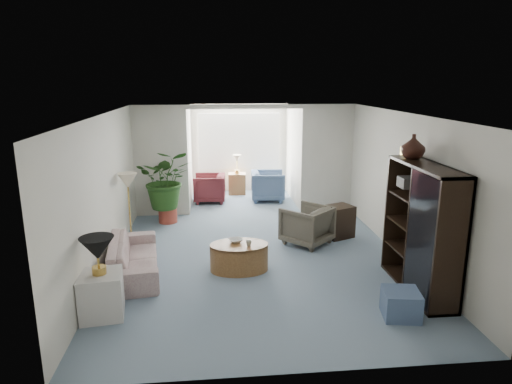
{
  "coord_description": "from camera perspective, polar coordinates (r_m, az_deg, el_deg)",
  "views": [
    {
      "loc": [
        -0.78,
        -7.13,
        3.04
      ],
      "look_at": [
        0.0,
        0.6,
        1.1
      ],
      "focal_mm": 31.76,
      "sensor_mm": 36.0,
      "label": 1
    }
  ],
  "objects": [
    {
      "name": "floor",
      "position": [
        7.79,
        0.45,
        -8.94
      ],
      "size": [
        6.0,
        6.0,
        0.0
      ],
      "primitive_type": "plane",
      "color": "gray",
      "rests_on": "ground"
    },
    {
      "name": "sunroom_chair_blue",
      "position": [
        11.62,
        1.52,
        0.8
      ],
      "size": [
        0.89,
        0.87,
        0.76
      ],
      "primitive_type": "imported",
      "rotation": [
        0.0,
        0.0,
        1.51
      ],
      "color": "#4A5A7F",
      "rests_on": "ground"
    },
    {
      "name": "back_pier_right",
      "position": [
        10.63,
        8.94,
        4.16
      ],
      "size": [
        1.2,
        0.12,
        2.5
      ],
      "primitive_type": "cube",
      "color": "silver",
      "rests_on": "ground"
    },
    {
      "name": "window_pane",
      "position": [
        12.45,
        -2.13,
        6.44
      ],
      "size": [
        2.2,
        0.02,
        1.5
      ],
      "primitive_type": "cube",
      "color": "white"
    },
    {
      "name": "entertainment_cabinet",
      "position": [
        6.99,
        20.15,
        -4.37
      ],
      "size": [
        0.45,
        1.69,
        1.88
      ],
      "primitive_type": "cube",
      "color": "black",
      "rests_on": "ground"
    },
    {
      "name": "framed_picture",
      "position": [
        7.86,
        18.72,
        3.45
      ],
      "size": [
        0.04,
        0.5,
        0.4
      ],
      "primitive_type": "cube",
      "color": "#BBAD95"
    },
    {
      "name": "coffee_bowl",
      "position": [
        7.45,
        -2.59,
        -6.12
      ],
      "size": [
        0.28,
        0.28,
        0.05
      ],
      "primitive_type": "imported",
      "rotation": [
        0.0,
        0.0,
        0.31
      ],
      "color": "silver",
      "rests_on": "coffee_table"
    },
    {
      "name": "shelf_clutter",
      "position": [
        6.76,
        20.48,
        -2.35
      ],
      "size": [
        0.3,
        1.13,
        1.06
      ],
      "color": "#4F4D4A",
      "rests_on": "entertainment_cabinet"
    },
    {
      "name": "coffee_table",
      "position": [
        7.45,
        -2.13,
        -8.19
      ],
      "size": [
        1.19,
        1.19,
        0.45
      ],
      "primitive_type": "cylinder",
      "rotation": [
        0.0,
        0.0,
        0.31
      ],
      "color": "olive",
      "rests_on": "ground"
    },
    {
      "name": "sunroom_floor",
      "position": [
        11.66,
        -1.73,
        -1.09
      ],
      "size": [
        2.6,
        2.6,
        0.0
      ],
      "primitive_type": "plane",
      "color": "gray",
      "rests_on": "ground"
    },
    {
      "name": "end_table",
      "position": [
        6.4,
        -18.89,
        -12.16
      ],
      "size": [
        0.61,
        0.61,
        0.6
      ],
      "primitive_type": "cube",
      "rotation": [
        0.0,
        0.0,
        0.14
      ],
      "color": "silver",
      "rests_on": "ground"
    },
    {
      "name": "back_header",
      "position": [
        10.18,
        -1.38,
        10.69
      ],
      "size": [
        2.6,
        0.12,
        0.1
      ],
      "primitive_type": "cube",
      "color": "silver",
      "rests_on": "back_pier_left"
    },
    {
      "name": "ottoman",
      "position": [
        6.39,
        17.79,
        -13.28
      ],
      "size": [
        0.53,
        0.53,
        0.37
      ],
      "primitive_type": "cube",
      "rotation": [
        0.0,
        0.0,
        -0.17
      ],
      "color": "#4A5A7F",
      "rests_on": "ground"
    },
    {
      "name": "cabinet_urn",
      "position": [
        7.18,
        19.19,
        5.43
      ],
      "size": [
        0.35,
        0.35,
        0.37
      ],
      "primitive_type": "imported",
      "color": "#321810",
      "rests_on": "entertainment_cabinet"
    },
    {
      "name": "floor_lamp",
      "position": [
        8.54,
        -15.88,
        1.37
      ],
      "size": [
        0.36,
        0.36,
        0.28
      ],
      "primitive_type": "cone",
      "color": "#F6E7C4",
      "rests_on": "ground"
    },
    {
      "name": "plant_pot",
      "position": [
        10.07,
        -11.03,
        -2.87
      ],
      "size": [
        0.4,
        0.4,
        0.32
      ],
      "primitive_type": "cylinder",
      "color": "#9F3B2E",
      "rests_on": "ground"
    },
    {
      "name": "coffee_cup",
      "position": [
        7.27,
        -0.92,
        -6.49
      ],
      "size": [
        0.12,
        0.12,
        0.09
      ],
      "primitive_type": "imported",
      "rotation": [
        0.0,
        0.0,
        0.31
      ],
      "color": "#B7B4A0",
      "rests_on": "coffee_table"
    },
    {
      "name": "sunroom_table",
      "position": [
        12.31,
        -2.39,
        1.06
      ],
      "size": [
        0.48,
        0.39,
        0.56
      ],
      "primitive_type": "cube",
      "rotation": [
        0.0,
        0.0,
        -0.06
      ],
      "color": "olive",
      "rests_on": "ground"
    },
    {
      "name": "side_table_dark",
      "position": [
        9.08,
        10.34,
        -3.67
      ],
      "size": [
        0.65,
        0.6,
        0.63
      ],
      "primitive_type": "cube",
      "rotation": [
        0.0,
        0.0,
        0.41
      ],
      "color": "black",
      "rests_on": "ground"
    },
    {
      "name": "wingback_chair",
      "position": [
        8.62,
        6.41,
        -4.14
      ],
      "size": [
        1.12,
        1.13,
        0.73
      ],
      "primitive_type": "imported",
      "rotation": [
        0.0,
        0.0,
        3.9
      ],
      "color": "#5C5649",
      "rests_on": "ground"
    },
    {
      "name": "house_plant",
      "position": [
        9.87,
        -11.25,
        1.59
      ],
      "size": [
        1.16,
        1.0,
        1.28
      ],
      "primitive_type": "imported",
      "color": "#264E1A",
      "rests_on": "plant_pot"
    },
    {
      "name": "sunroom_chair_maroon",
      "position": [
        11.54,
        -5.89,
        0.5
      ],
      "size": [
        0.83,
        0.81,
        0.71
      ],
      "primitive_type": "imported",
      "rotation": [
        0.0,
        0.0,
        -1.63
      ],
      "color": "maroon",
      "rests_on": "ground"
    },
    {
      "name": "window_blinds",
      "position": [
        12.42,
        -2.12,
        6.42
      ],
      "size": [
        2.2,
        0.02,
        1.5
      ],
      "primitive_type": "cube",
      "color": "white"
    },
    {
      "name": "table_lamp",
      "position": [
        6.15,
        -19.37,
        -6.72
      ],
      "size": [
        0.44,
        0.44,
        0.3
      ],
      "primitive_type": "cone",
      "color": "black",
      "rests_on": "end_table"
    },
    {
      "name": "sofa",
      "position": [
        7.58,
        -15.15,
        -7.9
      ],
      "size": [
        0.99,
        1.96,
        0.55
      ],
      "primitive_type": "imported",
      "rotation": [
        0.0,
        0.0,
        1.71
      ],
      "color": "beige",
      "rests_on": "ground"
    },
    {
      "name": "back_pier_left",
      "position": [
        10.35,
        -11.91,
        3.76
      ],
      "size": [
        1.2,
        0.12,
        2.5
      ],
      "primitive_type": "cube",
      "color": "silver",
      "rests_on": "ground"
    }
  ]
}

